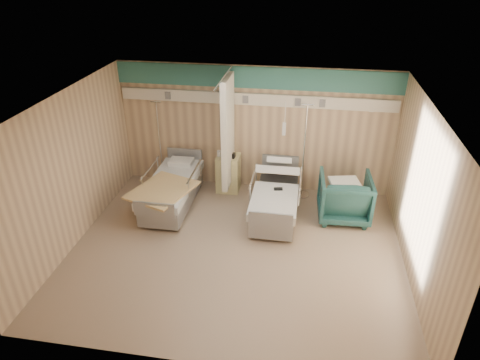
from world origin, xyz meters
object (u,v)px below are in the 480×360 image
Objects in this scene: bed_left at (172,193)px; iv_stand_right at (302,178)px; iv_stand_left at (162,167)px; bed_right at (275,202)px; visitor_armchair at (344,197)px; bedside_cabinet at (228,173)px.

iv_stand_right is at bearing 18.62° from bed_left.
iv_stand_right is 3.24m from iv_stand_left.
bed_left is at bearing 180.00° from bed_right.
bed_left is at bearing -0.28° from visitor_armchair.
iv_stand_right is (0.50, 0.91, 0.12)m from bed_right.
bedside_cabinet is at bearing 40.60° from bed_left.
visitor_armchair is 0.49× the size of iv_stand_right.
bed_right and bed_left have the same top height.
bedside_cabinet is 2.64m from visitor_armchair.
iv_stand_left reaches higher than visitor_armchair.
visitor_armchair is 4.20m from iv_stand_left.
bedside_cabinet is at bearing 141.95° from bed_right.
bed_right is 2.91m from iv_stand_left.
bedside_cabinet is at bearing -19.17° from visitor_armchair.
visitor_armchair is at bearing -40.71° from iv_stand_right.
bed_right is 1.40m from visitor_armchair.
bed_right is 1.08× the size of iv_stand_left.
iv_stand_right reaches higher than iv_stand_left.
bed_left is 1.39m from bedside_cabinet.
iv_stand_right is at bearing 61.20° from bed_right.
visitor_armchair reaches higher than bedside_cabinet.
iv_stand_right is at bearing -1.25° from iv_stand_left.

